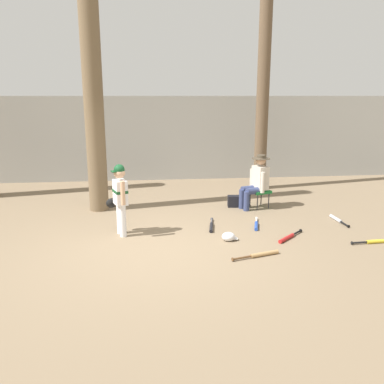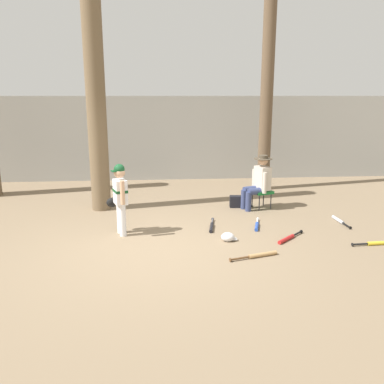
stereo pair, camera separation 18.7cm
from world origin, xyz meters
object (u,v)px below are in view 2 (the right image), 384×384
at_px(bat_aluminum_silver, 339,221).
at_px(bat_red_barrel, 288,238).
at_px(bat_black_composite, 212,227).
at_px(folding_stool, 262,192).
at_px(seated_spectator, 258,181).
at_px(bat_wood_tan, 259,255).
at_px(batting_helmet_white, 228,237).
at_px(young_ballplayer, 120,195).
at_px(tree_near_player, 95,77).
at_px(bat_blue_youth, 257,226).
at_px(tree_behind_spectator, 267,99).
at_px(handbag_beside_stool, 237,202).
at_px(bat_yellow_trainer, 376,243).

distance_m(bat_aluminum_silver, bat_red_barrel, 1.61).
bearing_deg(bat_black_composite, folding_stool, 45.27).
height_order(seated_spectator, bat_wood_tan, seated_spectator).
bearing_deg(batting_helmet_white, young_ballplayer, 165.22).
xyz_separation_m(bat_wood_tan, batting_helmet_white, (-0.37, 0.76, 0.04)).
height_order(tree_near_player, bat_blue_youth, tree_near_player).
bearing_deg(seated_spectator, bat_red_barrel, -88.42).
xyz_separation_m(tree_behind_spectator, seated_spectator, (-0.61, -1.91, -1.74)).
height_order(bat_black_composite, bat_blue_youth, same).
bearing_deg(bat_red_barrel, batting_helmet_white, 177.35).
relative_size(folding_stool, batting_helmet_white, 1.82).
bearing_deg(bat_wood_tan, bat_blue_youth, 77.78).
xyz_separation_m(handbag_beside_stool, batting_helmet_white, (-0.57, -2.12, -0.06)).
bearing_deg(bat_black_composite, handbag_beside_stool, 61.55).
relative_size(bat_yellow_trainer, bat_wood_tan, 0.88).
height_order(young_ballplayer, bat_aluminum_silver, young_ballplayer).
bearing_deg(bat_black_composite, bat_aluminum_silver, 3.43).
height_order(bat_yellow_trainer, bat_red_barrel, same).
relative_size(young_ballplayer, bat_red_barrel, 2.10).
bearing_deg(young_ballplayer, bat_aluminum_silver, 4.66).
xyz_separation_m(bat_yellow_trainer, bat_blue_youth, (-1.80, 1.09, -0.00)).
height_order(young_ballplayer, bat_red_barrel, young_ballplayer).
xyz_separation_m(young_ballplayer, bat_yellow_trainer, (4.37, -0.91, -0.71)).
height_order(young_ballplayer, batting_helmet_white, young_ballplayer).
bearing_deg(folding_stool, bat_red_barrel, -91.05).
bearing_deg(batting_helmet_white, seated_spectator, 62.99).
distance_m(seated_spectator, bat_wood_tan, 2.87).
bearing_deg(batting_helmet_white, bat_aluminum_silver, 19.47).
relative_size(young_ballplayer, bat_black_composite, 1.68).
distance_m(handbag_beside_stool, bat_black_composite, 1.62).
xyz_separation_m(handbag_beside_stool, bat_wood_tan, (-0.20, -2.88, -0.10)).
height_order(seated_spectator, bat_yellow_trainer, seated_spectator).
bearing_deg(tree_near_player, bat_red_barrel, -32.76).
relative_size(bat_red_barrel, batting_helmet_white, 2.24).
relative_size(tree_behind_spectator, batting_helmet_white, 19.22).
relative_size(seated_spectator, bat_blue_youth, 1.71).
relative_size(seated_spectator, bat_yellow_trainer, 1.69).
relative_size(handbag_beside_stool, bat_aluminum_silver, 0.47).
xyz_separation_m(handbag_beside_stool, bat_black_composite, (-0.77, -1.43, -0.10)).
bearing_deg(tree_near_player, bat_wood_tan, -46.38).
relative_size(young_ballplayer, seated_spectator, 1.09).
relative_size(tree_behind_spectator, folding_stool, 10.56).
height_order(bat_wood_tan, batting_helmet_white, batting_helmet_white).
distance_m(bat_aluminum_silver, bat_black_composite, 2.61).
height_order(handbag_beside_stool, bat_wood_tan, handbag_beside_stool).
bearing_deg(folding_stool, bat_wood_tan, -104.81).
bearing_deg(seated_spectator, folding_stool, 18.18).
xyz_separation_m(young_ballplayer, handbag_beside_stool, (2.47, 1.62, -0.61)).
distance_m(tree_behind_spectator, bat_blue_youth, 4.08).
bearing_deg(bat_yellow_trainer, bat_black_composite, 157.63).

